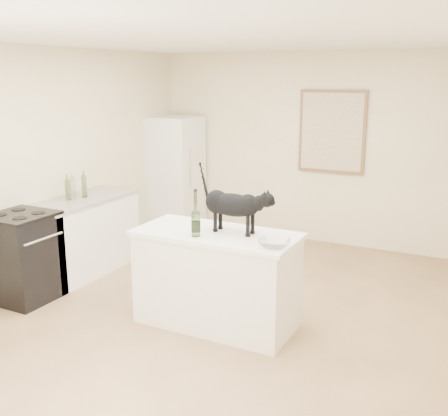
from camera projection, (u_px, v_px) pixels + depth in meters
floor at (217, 313)px, 5.25m from camera, size 5.50×5.50×0.00m
ceiling at (217, 37)px, 4.62m from camera, size 5.50×5.50×0.00m
wall_back at (310, 149)px, 7.31m from camera, size 4.50×0.00×4.50m
wall_left at (39, 166)px, 5.93m from camera, size 0.00×5.50×5.50m
island_base at (217, 281)px, 4.93m from camera, size 1.44×0.67×0.86m
island_top at (217, 234)px, 4.82m from camera, size 1.50×0.70×0.04m
left_cabinets at (83, 237)px, 6.27m from camera, size 0.60×1.40×0.86m
left_countertop at (81, 200)px, 6.16m from camera, size 0.62×1.44×0.04m
stove at (23, 258)px, 5.49m from camera, size 0.60×0.60×0.90m
fridge at (175, 174)px, 7.94m from camera, size 0.68×0.68×1.70m
artwork_frame at (332, 132)px, 7.09m from camera, size 0.90×0.03×1.10m
artwork_canvas at (332, 132)px, 7.08m from camera, size 0.82×0.00×1.02m
black_cat at (233, 208)px, 4.75m from camera, size 0.66×0.21×0.46m
wine_bottle at (196, 216)px, 4.65m from camera, size 0.10×0.10×0.37m
glass_bowl at (274, 244)px, 4.38m from camera, size 0.31×0.31×0.07m
fridge_paper at (197, 155)px, 7.77m from camera, size 0.02×0.16×0.20m
counter_bottle_cluster at (75, 188)px, 6.09m from camera, size 0.12×0.27×0.26m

